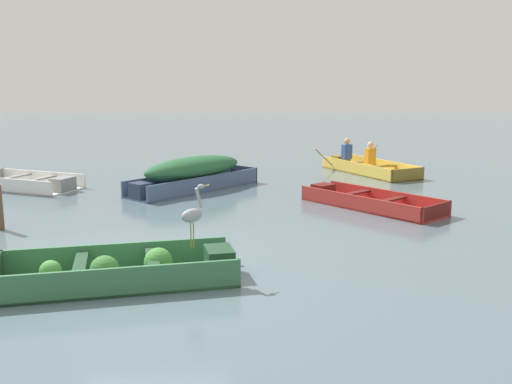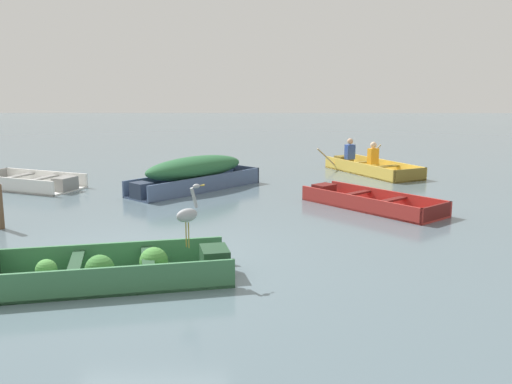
{
  "view_description": "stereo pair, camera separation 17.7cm",
  "coord_description": "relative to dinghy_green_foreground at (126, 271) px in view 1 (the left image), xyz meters",
  "views": [
    {
      "loc": [
        1.63,
        -7.97,
        2.59
      ],
      "look_at": [
        1.7,
        3.57,
        0.35
      ],
      "focal_mm": 40.0,
      "sensor_mm": 36.0,
      "label": 1
    },
    {
      "loc": [
        1.81,
        -7.97,
        2.59
      ],
      "look_at": [
        1.7,
        3.57,
        0.35
      ],
      "focal_mm": 40.0,
      "sensor_mm": 36.0,
      "label": 2
    }
  ],
  "objects": [
    {
      "name": "heron_on_dinghy",
      "position": [
        0.87,
        0.16,
        0.73
      ],
      "size": [
        0.39,
        0.36,
        0.84
      ],
      "color": "olive",
      "rests_on": "dinghy_green_foreground"
    },
    {
      "name": "ground_plane",
      "position": [
        0.03,
        0.83,
        -0.15
      ],
      "size": [
        80.0,
        80.0,
        0.0
      ],
      "primitive_type": "plane",
      "color": "slate"
    },
    {
      "name": "skiff_white_mid_moored",
      "position": [
        -3.79,
        6.6,
        -0.03
      ],
      "size": [
        2.91,
        2.13,
        0.35
      ],
      "color": "white",
      "rests_on": "ground"
    },
    {
      "name": "skiff_red_far_moored",
      "position": [
        4.06,
        4.58,
        -0.05
      ],
      "size": [
        2.78,
        2.98,
        0.32
      ],
      "color": "#AD2D28",
      "rests_on": "ground"
    },
    {
      "name": "skiff_slate_blue_near_moored",
      "position": [
        0.22,
        6.45,
        0.31
      ],
      "size": [
        3.09,
        3.3,
        0.82
      ],
      "color": "#475B7F",
      "rests_on": "ground"
    },
    {
      "name": "dinghy_green_foreground",
      "position": [
        0.0,
        0.0,
        0.0
      ],
      "size": [
        3.24,
        1.79,
        0.42
      ],
      "color": "#387047",
      "rests_on": "ground"
    },
    {
      "name": "rowboat_yellow_with_crew",
      "position": [
        4.93,
        9.21,
        0.03
      ],
      "size": [
        2.79,
        3.35,
        0.91
      ],
      "color": "#E5BC47",
      "rests_on": "ground"
    }
  ]
}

